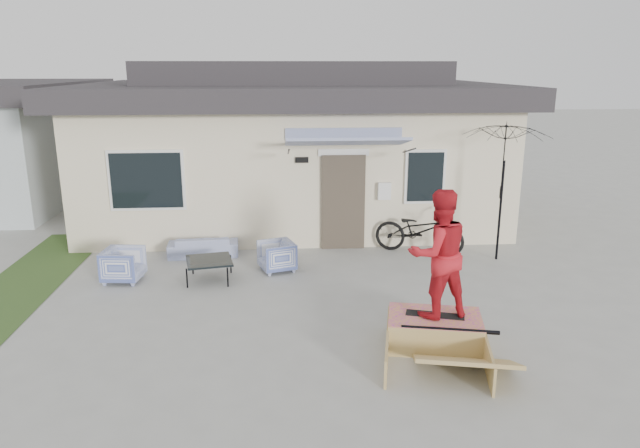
{
  "coord_description": "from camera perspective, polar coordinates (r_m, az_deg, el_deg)",
  "views": [
    {
      "loc": [
        -0.39,
        -7.92,
        3.97
      ],
      "look_at": [
        0.3,
        1.8,
        1.3
      ],
      "focal_mm": 32.71,
      "sensor_mm": 36.0,
      "label": 1
    }
  ],
  "objects": [
    {
      "name": "ground",
      "position": [
        8.86,
        -1.13,
        -11.28
      ],
      "size": [
        90.0,
        90.0,
        0.0
      ],
      "primitive_type": "plane",
      "color": "#989892",
      "rests_on": "ground"
    },
    {
      "name": "grass_strip",
      "position": [
        11.71,
        -28.2,
        -6.37
      ],
      "size": [
        1.4,
        8.0,
        0.01
      ],
      "primitive_type": "cube",
      "color": "#2C471E",
      "rests_on": "ground"
    },
    {
      "name": "house",
      "position": [
        16.04,
        -2.66,
        8.04
      ],
      "size": [
        10.8,
        8.49,
        4.1
      ],
      "color": "beige",
      "rests_on": "ground"
    },
    {
      "name": "loveseat",
      "position": [
        12.72,
        -11.37,
        -1.81
      ],
      "size": [
        1.51,
        0.54,
        0.58
      ],
      "primitive_type": "imported",
      "rotation": [
        0.0,
        0.0,
        3.22
      ],
      "color": "#4053A3",
      "rests_on": "ground"
    },
    {
      "name": "armchair_left",
      "position": [
        11.62,
        -18.69,
        -3.66
      ],
      "size": [
        0.71,
        0.75,
        0.71
      ],
      "primitive_type": "imported",
      "rotation": [
        0.0,
        0.0,
        1.47
      ],
      "color": "#4053A3",
      "rests_on": "ground"
    },
    {
      "name": "armchair_right",
      "position": [
        11.6,
        -4.27,
        -3.0
      ],
      "size": [
        0.77,
        0.8,
        0.66
      ],
      "primitive_type": "imported",
      "rotation": [
        0.0,
        0.0,
        -1.25
      ],
      "color": "#4053A3",
      "rests_on": "ground"
    },
    {
      "name": "coffee_table",
      "position": [
        11.29,
        -10.75,
        -4.43
      ],
      "size": [
        0.98,
        0.98,
        0.41
      ],
      "primitive_type": "cube",
      "rotation": [
        0.0,
        0.0,
        0.19
      ],
      "color": "black",
      "rests_on": "ground"
    },
    {
      "name": "bicycle",
      "position": [
        12.74,
        9.71,
        -0.14
      ],
      "size": [
        2.05,
        1.42,
        1.24
      ],
      "primitive_type": "imported",
      "rotation": [
        0.0,
        0.0,
        1.14
      ],
      "color": "black",
      "rests_on": "ground"
    },
    {
      "name": "patio_umbrella",
      "position": [
        12.46,
        17.46,
        4.35
      ],
      "size": [
        1.8,
        1.67,
        2.2
      ],
      "color": "black",
      "rests_on": "ground"
    },
    {
      "name": "skate_ramp",
      "position": [
        8.78,
        11.12,
        -10.24
      ],
      "size": [
        1.67,
        2.01,
        0.44
      ],
      "primitive_type": null,
      "rotation": [
        0.0,
        0.0,
        -0.21
      ],
      "color": "tan",
      "rests_on": "ground"
    },
    {
      "name": "skateboard",
      "position": [
        8.72,
        11.19,
        -8.64
      ],
      "size": [
        0.86,
        0.45,
        0.05
      ],
      "primitive_type": "cube",
      "rotation": [
        0.0,
        0.0,
        -0.3
      ],
      "color": "black",
      "rests_on": "skate_ramp"
    },
    {
      "name": "skater",
      "position": [
        8.38,
        11.52,
        -2.65
      ],
      "size": [
        1.04,
        0.88,
        1.86
      ],
      "primitive_type": "imported",
      "rotation": [
        0.0,
        0.0,
        3.35
      ],
      "color": "red",
      "rests_on": "skateboard"
    }
  ]
}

